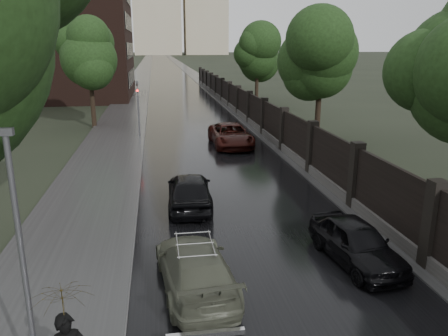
% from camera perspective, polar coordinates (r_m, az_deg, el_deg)
% --- Properties ---
extents(road, '(8.00, 420.00, 0.02)m').
position_cam_1_polar(road, '(195.63, -8.20, 13.77)').
color(road, black).
rests_on(road, ground).
extents(sidewalk_left, '(4.00, 420.00, 0.16)m').
position_cam_1_polar(sidewalk_left, '(195.63, -10.00, 13.72)').
color(sidewalk_left, '#2D2D2D').
rests_on(sidewalk_left, ground).
extents(verge_right, '(3.00, 420.00, 0.08)m').
position_cam_1_polar(verge_right, '(195.80, -6.54, 13.84)').
color(verge_right, '#2D2D2D').
rests_on(verge_right, ground).
extents(fence_right, '(0.45, 75.72, 2.70)m').
position_cam_1_polar(fence_right, '(38.67, 2.72, 7.86)').
color(fence_right, '#383533').
rests_on(fence_right, ground).
extents(tree_left_far, '(4.25, 4.25, 7.39)m').
position_cam_1_polar(tree_left_far, '(35.86, -17.21, 13.36)').
color(tree_left_far, black).
rests_on(tree_left_far, ground).
extents(tree_right_b, '(4.08, 4.08, 7.01)m').
position_cam_1_polar(tree_right_b, '(29.51, 12.49, 12.74)').
color(tree_right_b, black).
rests_on(tree_right_b, ground).
extents(tree_right_c, '(4.08, 4.08, 7.01)m').
position_cam_1_polar(tree_right_c, '(46.75, 4.37, 14.04)').
color(tree_right_c, black).
rests_on(tree_right_c, ground).
extents(lamp_post, '(0.25, 0.12, 5.11)m').
position_cam_1_polar(lamp_post, '(8.23, -24.65, -12.15)').
color(lamp_post, '#59595E').
rests_on(lamp_post, ground).
extents(traffic_light, '(0.16, 0.32, 4.00)m').
position_cam_1_polar(traffic_light, '(30.78, -11.15, 8.15)').
color(traffic_light, '#59595E').
rests_on(traffic_light, ground).
extents(brick_building, '(24.00, 18.00, 20.00)m').
position_cam_1_polar(brick_building, '(59.52, -24.63, 17.96)').
color(brick_building, black).
rests_on(brick_building, ground).
extents(volga_sedan, '(2.19, 4.57, 1.28)m').
position_cam_1_polar(volga_sedan, '(11.88, -3.78, -12.85)').
color(volga_sedan, '#515544').
rests_on(volga_sedan, ground).
extents(hatchback_left, '(1.90, 4.34, 1.46)m').
position_cam_1_polar(hatchback_left, '(17.53, -4.52, -2.91)').
color(hatchback_left, black).
rests_on(hatchback_left, ground).
extents(car_right_near, '(1.98, 3.99, 1.31)m').
position_cam_1_polar(car_right_near, '(13.77, 16.90, -9.29)').
color(car_right_near, black).
rests_on(car_right_near, ground).
extents(car_right_far, '(2.49, 5.24, 1.44)m').
position_cam_1_polar(car_right_far, '(28.22, 0.89, 4.31)').
color(car_right_far, black).
rests_on(car_right_far, ground).
extents(pedestrian_umbrella, '(1.34, 1.35, 2.78)m').
position_cam_1_polar(pedestrian_umbrella, '(8.17, -20.18, -17.22)').
color(pedestrian_umbrella, black).
rests_on(pedestrian_umbrella, sidewalk_left).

